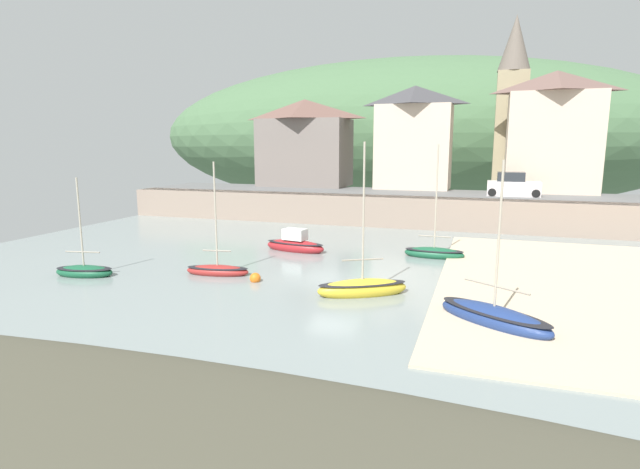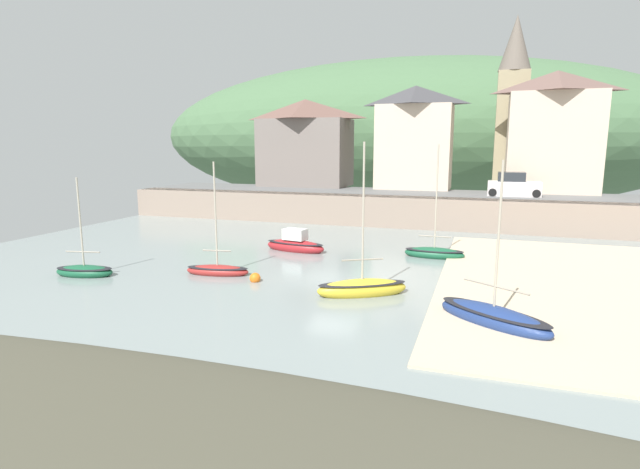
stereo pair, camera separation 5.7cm
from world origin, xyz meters
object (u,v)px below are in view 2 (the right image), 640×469
(motorboat_with_cabin, at_px, (84,271))
(church_with_spire, at_px, (512,101))
(sailboat_blue_trim, at_px, (493,317))
(sailboat_tall_mast, at_px, (295,245))
(waterfront_building_left, at_px, (305,142))
(dinghy_open_wooden, at_px, (434,252))
(parked_car_near_slipway, at_px, (513,186))
(rowboat_small_beached, at_px, (362,288))
(waterfront_building_centre, at_px, (414,137))
(waterfront_building_right, at_px, (554,132))
(sailboat_nearest_shore, at_px, (218,270))
(mooring_buoy, at_px, (255,278))

(motorboat_with_cabin, bearing_deg, church_with_spire, 46.37)
(sailboat_blue_trim, relative_size, sailboat_tall_mast, 1.51)
(waterfront_building_left, bearing_deg, sailboat_blue_trim, -58.56)
(dinghy_open_wooden, xyz_separation_m, parked_car_near_slipway, (4.81, 14.28, 2.93))
(sailboat_tall_mast, bearing_deg, rowboat_small_beached, -42.52)
(waterfront_building_centre, height_order, sailboat_tall_mast, waterfront_building_centre)
(waterfront_building_right, height_order, sailboat_blue_trim, waterfront_building_right)
(waterfront_building_centre, bearing_deg, sailboat_blue_trim, -76.38)
(waterfront_building_left, xyz_separation_m, sailboat_blue_trim, (18.11, -29.62, -6.46))
(waterfront_building_left, distance_m, parked_car_near_slipway, 20.53)
(church_with_spire, xyz_separation_m, rowboat_small_beached, (-6.87, -31.45, -10.34))
(sailboat_nearest_shore, distance_m, sailboat_tall_mast, 6.85)
(mooring_buoy, bearing_deg, sailboat_tall_mast, 95.77)
(church_with_spire, xyz_separation_m, motorboat_with_cabin, (-21.01, -32.67, -10.41))
(mooring_buoy, bearing_deg, sailboat_nearest_shore, 165.59)
(church_with_spire, xyz_separation_m, parked_car_near_slipway, (0.20, -8.50, -7.45))
(dinghy_open_wooden, bearing_deg, rowboat_small_beached, -103.28)
(motorboat_with_cabin, distance_m, sailboat_nearest_shore, 6.71)
(waterfront_building_left, height_order, dinghy_open_wooden, waterfront_building_left)
(motorboat_with_cabin, height_order, mooring_buoy, motorboat_with_cabin)
(waterfront_building_right, xyz_separation_m, parked_car_near_slipway, (-3.17, -4.50, -4.45))
(sailboat_nearest_shore, bearing_deg, waterfront_building_centre, 67.86)
(sailboat_nearest_shore, relative_size, mooring_buoy, 10.88)
(sailboat_nearest_shore, bearing_deg, parked_car_near_slipway, 46.65)
(waterfront_building_centre, xyz_separation_m, motorboat_with_cabin, (-12.43, -28.67, -6.99))
(rowboat_small_beached, height_order, parked_car_near_slipway, rowboat_small_beached)
(rowboat_small_beached, bearing_deg, waterfront_building_centre, 64.13)
(motorboat_with_cabin, height_order, sailboat_nearest_shore, sailboat_nearest_shore)
(sailboat_tall_mast, relative_size, dinghy_open_wooden, 0.62)
(motorboat_with_cabin, distance_m, mooring_buoy, 8.87)
(waterfront_building_centre, distance_m, waterfront_building_right, 11.95)
(dinghy_open_wooden, bearing_deg, sailboat_tall_mast, -172.49)
(rowboat_small_beached, bearing_deg, church_with_spire, 48.25)
(mooring_buoy, bearing_deg, waterfront_building_centre, 82.12)
(parked_car_near_slipway, bearing_deg, waterfront_building_centre, 153.07)
(waterfront_building_left, bearing_deg, sailboat_tall_mast, -71.82)
(church_with_spire, distance_m, motorboat_with_cabin, 40.21)
(dinghy_open_wooden, distance_m, parked_car_near_slipway, 15.35)
(dinghy_open_wooden, relative_size, parked_car_near_slipway, 1.64)
(waterfront_building_right, relative_size, sailboat_nearest_shore, 1.77)
(sailboat_blue_trim, bearing_deg, church_with_spire, 121.12)
(motorboat_with_cabin, xyz_separation_m, rowboat_small_beached, (14.14, 1.22, 0.07))
(waterfront_building_centre, relative_size, parked_car_near_slipway, 2.32)
(motorboat_with_cabin, height_order, dinghy_open_wooden, dinghy_open_wooden)
(dinghy_open_wooden, distance_m, mooring_buoy, 11.23)
(waterfront_building_centre, xyz_separation_m, rowboat_small_beached, (1.71, -27.45, -6.92))
(motorboat_with_cabin, xyz_separation_m, dinghy_open_wooden, (16.40, 9.89, 0.03))
(church_with_spire, relative_size, sailboat_nearest_shore, 2.73)
(waterfront_building_centre, bearing_deg, church_with_spire, 25.00)
(motorboat_with_cabin, distance_m, dinghy_open_wooden, 19.15)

